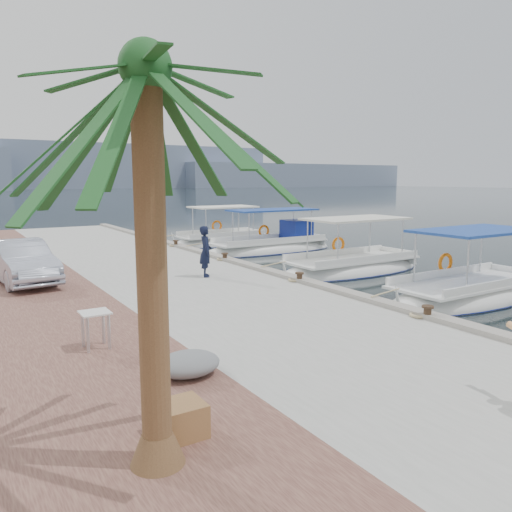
# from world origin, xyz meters

# --- Properties ---
(ground) EXTENTS (400.00, 400.00, 0.00)m
(ground) POSITION_xyz_m (0.00, 0.00, 0.00)
(ground) COLOR black
(ground) RESTS_ON ground
(concrete_quay) EXTENTS (6.00, 40.00, 0.50)m
(concrete_quay) POSITION_xyz_m (-3.00, 5.00, 0.25)
(concrete_quay) COLOR #9D9D98
(concrete_quay) RESTS_ON ground
(quay_curb) EXTENTS (0.44, 40.00, 0.12)m
(quay_curb) POSITION_xyz_m (-0.22, 5.00, 0.56)
(quay_curb) COLOR gray
(quay_curb) RESTS_ON concrete_quay
(cobblestone_strip) EXTENTS (4.00, 40.00, 0.50)m
(cobblestone_strip) POSITION_xyz_m (-8.00, 5.00, 0.25)
(cobblestone_strip) COLOR brown
(cobblestone_strip) RESTS_ON ground
(distant_hills) EXTENTS (330.00, 60.00, 18.00)m
(distant_hills) POSITION_xyz_m (29.61, 201.49, 7.61)
(distant_hills) COLOR slate
(distant_hills) RESTS_ON ground
(fishing_caique_b) EXTENTS (6.79, 2.52, 2.83)m
(fishing_caique_b) POSITION_xyz_m (3.99, -1.61, 0.12)
(fishing_caique_b) COLOR white
(fishing_caique_b) RESTS_ON ground
(fishing_caique_c) EXTENTS (6.97, 2.50, 2.83)m
(fishing_caique_c) POSITION_xyz_m (4.07, 3.86, 0.12)
(fishing_caique_c) COLOR white
(fishing_caique_c) RESTS_ON ground
(fishing_caique_d) EXTENTS (7.73, 2.17, 2.83)m
(fishing_caique_d) POSITION_xyz_m (4.56, 10.45, 0.19)
(fishing_caique_d) COLOR white
(fishing_caique_d) RESTS_ON ground
(fishing_caique_e) EXTENTS (6.14, 2.32, 2.83)m
(fishing_caique_e) POSITION_xyz_m (3.66, 14.34, 0.13)
(fishing_caique_e) COLOR white
(fishing_caique_e) RESTS_ON ground
(mooring_bollards) EXTENTS (0.28, 20.28, 0.33)m
(mooring_bollards) POSITION_xyz_m (-0.35, 1.50, 0.69)
(mooring_bollards) COLOR black
(mooring_bollards) RESTS_ON concrete_quay
(fisherman) EXTENTS (0.62, 0.74, 1.72)m
(fisherman) POSITION_xyz_m (-2.46, 3.96, 1.36)
(fisherman) COLOR black
(fisherman) RESTS_ON concrete_quay
(date_palm) EXTENTS (4.60, 4.60, 5.32)m
(date_palm) POSITION_xyz_m (-7.95, -5.86, 4.88)
(date_palm) COLOR brown
(date_palm) RESTS_ON cobblestone_strip
(parked_car) EXTENTS (1.90, 4.26, 1.36)m
(parked_car) POSITION_xyz_m (-7.87, 6.16, 1.18)
(parked_car) COLOR #B2B8CB
(parked_car) RESTS_ON cobblestone_strip
(wooden_crate) EXTENTS (0.55, 0.55, 0.44)m
(wooden_crate) POSITION_xyz_m (-7.45, -5.42, 0.72)
(wooden_crate) COLOR brown
(wooden_crate) RESTS_ON cobblestone_strip
(tarp_bundle) EXTENTS (1.10, 0.90, 0.40)m
(tarp_bundle) POSITION_xyz_m (-6.55, -3.63, 0.70)
(tarp_bundle) COLOR slate
(tarp_bundle) RESTS_ON cobblestone_strip
(folding_table) EXTENTS (0.55, 0.55, 0.73)m
(folding_table) POSITION_xyz_m (-7.51, -1.42, 1.02)
(folding_table) COLOR silver
(folding_table) RESTS_ON cobblestone_strip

